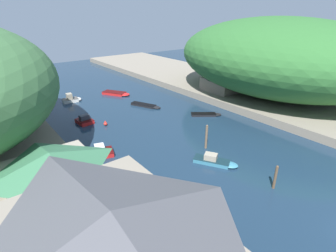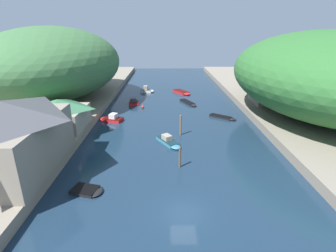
# 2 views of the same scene
# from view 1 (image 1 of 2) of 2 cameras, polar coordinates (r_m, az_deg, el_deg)

# --- Properties ---
(water_surface) EXTENTS (130.00, 130.00, 0.00)m
(water_surface) POSITION_cam_1_polar(r_m,az_deg,el_deg) (42.67, -2.95, 0.43)
(water_surface) COLOR #192D42
(water_surface) RESTS_ON ground
(right_bank) EXTENTS (22.00, 120.00, 1.32)m
(right_bank) POSITION_cam_1_polar(r_m,az_deg,el_deg) (59.73, 17.38, 6.97)
(right_bank) COLOR gray
(right_bank) RESTS_ON ground
(hillside_right) EXTENTS (30.56, 42.79, 14.73)m
(hillside_right) POSITION_cam_1_polar(r_m,az_deg,el_deg) (56.71, 22.70, 13.74)
(hillside_right) COLOR #2D662D
(hillside_right) RESTS_ON right_bank
(boathouse_shed) EXTENTS (8.23, 8.62, 4.56)m
(boathouse_shed) POSITION_cam_1_polar(r_m,az_deg,el_deg) (25.67, -23.67, -9.59)
(boathouse_shed) COLOR gray
(boathouse_shed) RESTS_ON left_bank
(right_bank_cottage) EXTENTS (4.34, 7.53, 4.09)m
(right_bank_cottage) POSITION_cam_1_polar(r_m,az_deg,el_deg) (56.11, 10.92, 9.53)
(right_bank_cottage) COLOR gray
(right_bank_cottage) RESTS_ON right_bank
(boat_white_cruiser) EXTENTS (5.04, 4.31, 0.41)m
(boat_white_cruiser) POSITION_cam_1_polar(r_m,az_deg,el_deg) (46.54, 8.49, 2.51)
(boat_white_cruiser) COLOR black
(boat_white_cruiser) RESTS_ON water_surface
(boat_red_skiff) EXTENTS (4.01, 5.34, 1.21)m
(boat_red_skiff) POSITION_cam_1_polar(r_m,az_deg,el_deg) (32.26, 10.34, -7.53)
(boat_red_skiff) COLOR teal
(boat_red_skiff) RESTS_ON water_surface
(boat_moored_right) EXTENTS (3.81, 2.24, 1.75)m
(boat_moored_right) POSITION_cam_1_polar(r_m,az_deg,el_deg) (56.54, -20.19, 5.51)
(boat_moored_right) COLOR silver
(boat_moored_right) RESTS_ON water_surface
(boat_mid_channel) EXTENTS (5.05, 6.47, 0.57)m
(boat_mid_channel) POSITION_cam_1_polar(r_m,az_deg,el_deg) (58.76, -10.99, 6.97)
(boat_mid_channel) COLOR red
(boat_mid_channel) RESTS_ON water_surface
(boat_far_upstream) EXTENTS (4.66, 3.27, 1.43)m
(boat_far_upstream) POSITION_cam_1_polar(r_m,az_deg,el_deg) (34.46, -15.39, -5.74)
(boat_far_upstream) COLOR red
(boat_far_upstream) RESTS_ON water_surface
(boat_navy_launch) EXTENTS (2.44, 3.51, 1.45)m
(boat_navy_launch) POSITION_cam_1_polar(r_m,az_deg,el_deg) (45.18, -17.91, 1.23)
(boat_navy_launch) COLOR red
(boat_navy_launch) RESTS_ON water_surface
(boat_far_right_bank) EXTENTS (3.80, 6.33, 0.44)m
(boat_far_right_bank) POSITION_cam_1_polar(r_m,az_deg,el_deg) (50.50, -4.63, 4.45)
(boat_far_right_bank) COLOR black
(boat_far_right_bank) RESTS_ON water_surface
(mooring_post_nearest) EXTENTS (0.28, 0.28, 2.75)m
(mooring_post_nearest) POSITION_cam_1_polar(r_m,az_deg,el_deg) (29.38, 22.33, -10.22)
(mooring_post_nearest) COLOR brown
(mooring_post_nearest) RESTS_ON water_surface
(mooring_post_middle) EXTENTS (0.32, 0.32, 3.40)m
(mooring_post_middle) POSITION_cam_1_polar(r_m,az_deg,el_deg) (34.92, 8.35, -2.29)
(mooring_post_middle) COLOR brown
(mooring_post_middle) RESTS_ON water_surface
(channel_buoy_near) EXTENTS (0.59, 0.59, 0.88)m
(channel_buoy_near) POSITION_cam_1_polar(r_m,az_deg,el_deg) (43.10, -13.46, 0.52)
(channel_buoy_near) COLOR red
(channel_buoy_near) RESTS_ON water_surface
(person_on_quay) EXTENTS (0.27, 0.41, 1.69)m
(person_on_quay) POSITION_cam_1_polar(r_m,az_deg,el_deg) (19.74, -4.77, -24.31)
(person_on_quay) COLOR #282D3D
(person_on_quay) RESTS_ON left_bank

